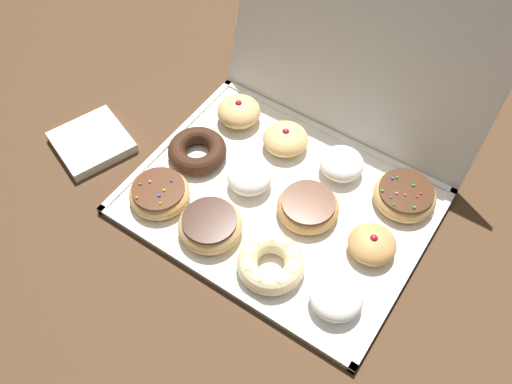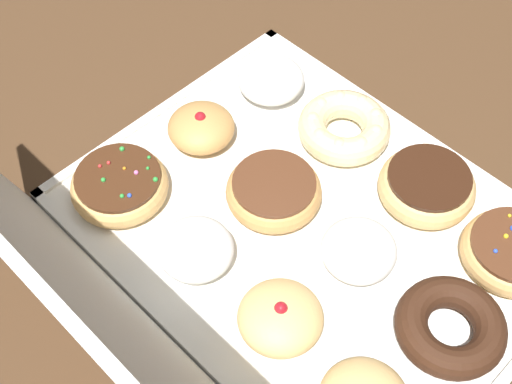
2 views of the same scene
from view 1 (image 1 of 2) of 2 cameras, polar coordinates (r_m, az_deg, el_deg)
ground_plane at (r=1.02m, az=2.41°, el=-1.22°), size 3.00×3.00×0.00m
donut_box at (r=1.01m, az=2.42°, el=-1.05°), size 0.52×0.40×0.01m
box_lid_open at (r=1.04m, az=10.71°, el=14.40°), size 0.52×0.12×0.36m
sprinkle_donut_0 at (r=1.01m, az=-9.92°, el=-0.13°), size 0.11×0.11×0.04m
chocolate_frosted_donut_1 at (r=0.96m, az=-4.76°, el=-3.43°), size 0.11×0.11×0.04m
cruller_donut_2 at (r=0.92m, az=1.55°, el=-7.35°), size 0.11×0.11×0.04m
powdered_filled_donut_3 at (r=0.90m, az=8.27°, el=-10.65°), size 0.09×0.09×0.04m
chocolate_cake_ring_donut_4 at (r=1.06m, az=-6.03°, el=4.31°), size 0.11×0.11×0.03m
powdered_filled_donut_5 at (r=1.01m, az=-0.74°, el=1.49°), size 0.08×0.08×0.05m
chocolate_frosted_donut_6 at (r=0.98m, az=5.37°, el=-1.54°), size 0.11×0.11×0.04m
jelly_filled_donut_7 at (r=0.95m, az=11.79°, el=-5.40°), size 0.08×0.08×0.05m
jelly_filled_donut_8 at (r=1.12m, az=-1.78°, el=8.30°), size 0.09×0.09×0.05m
jelly_filled_donut_9 at (r=1.07m, az=3.05°, el=5.49°), size 0.09×0.09×0.05m
powdered_filled_donut_10 at (r=1.04m, az=8.81°, el=2.90°), size 0.08×0.08×0.04m
sprinkle_donut_11 at (r=1.03m, az=15.09°, el=-0.32°), size 0.11×0.11×0.04m
napkin_stack at (r=1.14m, az=-16.56°, el=4.94°), size 0.17×0.17×0.02m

